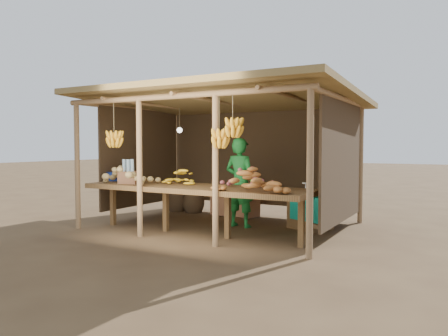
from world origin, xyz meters
The scene contains 13 objects.
ground centered at (0.00, 0.00, 0.00)m, with size 60.00×60.00×0.00m, color brown.
stall_structure centered at (-0.03, -0.11, 1.91)m, with size 4.70×3.50×2.43m.
counter centered at (0.00, -0.95, 0.74)m, with size 3.90×1.05×0.80m.
potato_heap centered at (-1.29, -1.15, 0.99)m, with size 1.09×0.65×0.37m, color tan, non-canonical shape.
sweet_potato_heap centered at (1.20, -1.26, 0.98)m, with size 1.05×0.63×0.36m, color #A4642A, non-canonical shape.
onion_heap centered at (0.92, -0.89, 0.98)m, with size 0.87×0.52×0.36m, color #AD545B, non-canonical shape.
banana_pile centered at (-0.42, -0.75, 0.97)m, with size 0.52×0.31×0.34m, color yellow, non-canonical shape.
tomato_basin centered at (-1.90, -0.69, 0.90)m, with size 0.45×0.45×0.24m.
bottle_box centered at (-1.25, -1.11, 0.96)m, with size 0.39×0.33×0.42m.
vendor centered at (0.31, 0.03, 0.80)m, with size 0.58×0.38×1.60m, color #1B7B2F.
tarp_crate centered at (1.47, 0.47, 0.34)m, with size 0.88×0.83×0.83m.
carton_stack centered at (-0.22, 1.01, 0.32)m, with size 1.04×0.47×0.73m.
burlap_sacks centered at (-1.55, 1.01, 0.28)m, with size 0.91×0.48×0.65m.
Camera 1 is at (3.86, -6.88, 1.46)m, focal length 35.00 mm.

